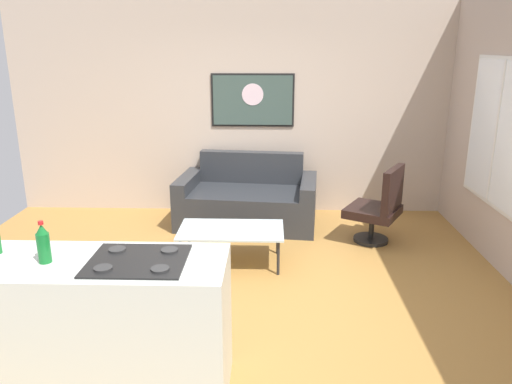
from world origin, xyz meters
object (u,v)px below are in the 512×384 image
object	(u,v)px
armchair	(380,207)
wall_painting	(253,100)
couch	(248,201)
soda_bottle_2	(43,244)
coffee_table	(231,231)

from	to	relation	value
armchair	wall_painting	world-z (taller)	wall_painting
couch	armchair	size ratio (longest dim) A/B	1.99
soda_bottle_2	armchair	bearing A→B (deg)	45.36
couch	soda_bottle_2	xyz separation A→B (m)	(-1.09, -3.29, 0.76)
couch	wall_painting	size ratio (longest dim) A/B	1.66
armchair	wall_painting	size ratio (longest dim) A/B	0.83
couch	wall_painting	world-z (taller)	wall_painting
wall_painting	couch	bearing A→B (deg)	-94.97
couch	armchair	world-z (taller)	armchair
coffee_table	armchair	xyz separation A→B (m)	(1.66, 0.62, 0.08)
coffee_table	soda_bottle_2	xyz separation A→B (m)	(-0.98, -2.05, 0.70)
armchair	couch	bearing A→B (deg)	158.23
soda_bottle_2	wall_painting	bearing A→B (deg)	73.40
couch	coffee_table	xyz separation A→B (m)	(-0.12, -1.24, 0.07)
couch	wall_painting	distance (m)	1.34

